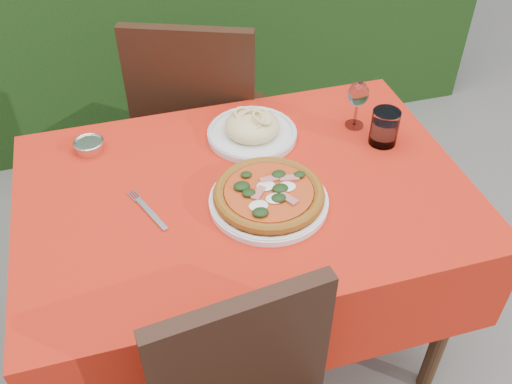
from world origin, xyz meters
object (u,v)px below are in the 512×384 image
object	(u,v)px
pasta_plate	(252,129)
pizza_plate	(269,196)
chair_far	(199,118)
water_glass	(384,129)
steel_ramekin	(89,146)
wine_glass	(358,96)
fork	(151,214)

from	to	relation	value
pasta_plate	pizza_plate	bearing A→B (deg)	-97.43
pasta_plate	chair_far	bearing A→B (deg)	103.38
water_glass	pizza_plate	bearing A→B (deg)	-157.89
chair_far	steel_ramekin	size ratio (longest dim) A/B	11.86
wine_glass	pasta_plate	bearing A→B (deg)	174.22
pasta_plate	wine_glass	world-z (taller)	wine_glass
fork	steel_ramekin	world-z (taller)	steel_ramekin
chair_far	fork	distance (m)	0.74
pizza_plate	fork	bearing A→B (deg)	171.88
fork	pizza_plate	bearing A→B (deg)	-29.81
pasta_plate	wine_glass	distance (m)	0.34
water_glass	steel_ramekin	xyz separation A→B (m)	(-0.87, 0.21, -0.03)
pasta_plate	fork	xyz separation A→B (m)	(-0.35, -0.26, -0.03)
fork	water_glass	bearing A→B (deg)	-11.99
pizza_plate	pasta_plate	bearing A→B (deg)	82.57
wine_glass	fork	distance (m)	0.73
water_glass	wine_glass	bearing A→B (deg)	114.32
wine_glass	fork	size ratio (longest dim) A/B	0.78
pizza_plate	steel_ramekin	xyz separation A→B (m)	(-0.45, 0.38, -0.01)
pizza_plate	water_glass	xyz separation A→B (m)	(0.42, 0.17, 0.02)
pizza_plate	steel_ramekin	world-z (taller)	pizza_plate
steel_ramekin	fork	bearing A→B (deg)	-67.40
pasta_plate	steel_ramekin	distance (m)	0.50
pasta_plate	fork	size ratio (longest dim) A/B	1.37
chair_far	pizza_plate	bearing A→B (deg)	116.13
water_glass	wine_glass	size ratio (longest dim) A/B	0.70
wine_glass	steel_ramekin	bearing A→B (deg)	172.97
chair_far	wine_glass	world-z (taller)	chair_far
chair_far	water_glass	bearing A→B (deg)	152.74
pizza_plate	steel_ramekin	bearing A→B (deg)	140.19
pizza_plate	fork	world-z (taller)	pizza_plate
chair_far	pasta_plate	distance (m)	0.47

